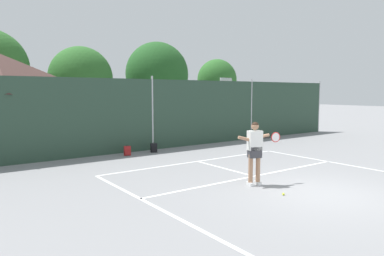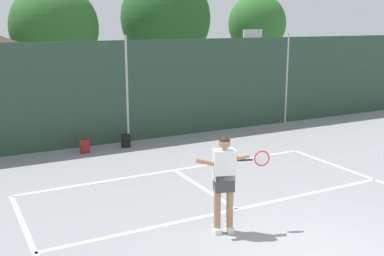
# 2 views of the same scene
# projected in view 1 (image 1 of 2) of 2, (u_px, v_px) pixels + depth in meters

# --- Properties ---
(ground_plane) EXTENTS (120.00, 120.00, 0.00)m
(ground_plane) POSITION_uv_depth(u_px,v_px,m) (322.00, 194.00, 9.38)
(ground_plane) COLOR gray
(court_markings) EXTENTS (8.30, 11.10, 0.01)m
(court_markings) POSITION_uv_depth(u_px,v_px,m) (301.00, 189.00, 9.90)
(court_markings) COLOR white
(court_markings) RESTS_ON ground
(chainlink_fence) EXTENTS (26.09, 0.09, 3.44)m
(chainlink_fence) POSITION_uv_depth(u_px,v_px,m) (152.00, 115.00, 16.45)
(chainlink_fence) COLOR #284233
(chainlink_fence) RESTS_ON ground
(basketball_hoop) EXTENTS (0.90, 0.67, 3.55)m
(basketball_hoop) POSITION_uv_depth(u_px,v_px,m) (225.00, 98.00, 21.32)
(basketball_hoop) COLOR #9E9EA3
(basketball_hoop) RESTS_ON ground
(treeline_backdrop) EXTENTS (26.17, 4.65, 6.94)m
(treeline_backdrop) POSITION_uv_depth(u_px,v_px,m) (54.00, 71.00, 22.02)
(treeline_backdrop) COLOR brown
(treeline_backdrop) RESTS_ON ground
(tennis_player) EXTENTS (1.42, 0.39, 1.85)m
(tennis_player) POSITION_uv_depth(u_px,v_px,m) (255.00, 148.00, 10.16)
(tennis_player) COLOR silver
(tennis_player) RESTS_ON ground
(tennis_ball) EXTENTS (0.07, 0.07, 0.07)m
(tennis_ball) POSITION_uv_depth(u_px,v_px,m) (283.00, 194.00, 9.27)
(tennis_ball) COLOR #CCE033
(tennis_ball) RESTS_ON ground
(backpack_red) EXTENTS (0.32, 0.30, 0.46)m
(backpack_red) POSITION_uv_depth(u_px,v_px,m) (127.00, 151.00, 15.07)
(backpack_red) COLOR maroon
(backpack_red) RESTS_ON ground
(backpack_black) EXTENTS (0.32, 0.31, 0.46)m
(backpack_black) POSITION_uv_depth(u_px,v_px,m) (154.00, 148.00, 15.87)
(backpack_black) COLOR black
(backpack_black) RESTS_ON ground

